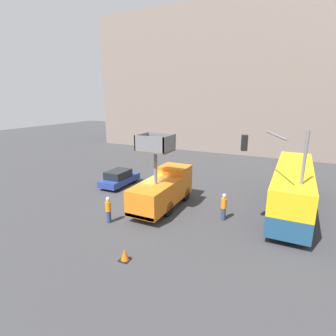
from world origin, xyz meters
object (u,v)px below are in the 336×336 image
Objects in this scene: traffic_cone_near_truck at (125,255)px; parked_car_curbside at (119,178)px; utility_truck at (163,188)px; city_bus at (292,185)px; road_worker_directing at (224,207)px; road_worker_near_truck at (108,210)px; traffic_light_pole at (282,166)px.

traffic_cone_near_truck is 12.27m from parked_car_curbside.
city_bus is at bearing 23.65° from utility_truck.
road_worker_directing is at bearing -1.02° from utility_truck.
utility_truck is at bearing -24.26° from parked_car_curbside.
utility_truck is at bearing 128.28° from city_bus.
road_worker_directing is 7.67m from traffic_cone_near_truck.
traffic_cone_near_truck is (-3.37, -6.86, -0.67)m from road_worker_directing.
parked_car_curbside is at bearing 72.28° from road_worker_near_truck.
utility_truck is at bearing 12.21° from road_worker_near_truck.
city_bus reaches higher than road_worker_directing.
traffic_light_pole is 4.80m from road_worker_directing.
traffic_cone_near_truck is at bearing 147.63° from road_worker_directing.
city_bus is 5.14m from traffic_light_pole.
traffic_cone_near_truck is at bearing -52.42° from parked_car_curbside.
road_worker_directing reaches higher than traffic_cone_near_truck.
city_bus reaches higher than parked_car_curbside.
traffic_light_pole is 15.05m from parked_car_curbside.
traffic_light_pole is at bearing -31.28° from road_worker_near_truck.
utility_truck is 1.53× the size of parked_car_curbside.
traffic_light_pole reaches higher than utility_truck.
traffic_cone_near_truck is at bearing -90.46° from road_worker_near_truck.
traffic_light_pole is (-0.71, -4.48, 2.42)m from city_bus.
traffic_cone_near_truck is (1.32, -6.94, -1.26)m from utility_truck.
city_bus reaches higher than traffic_cone_near_truck.
parked_car_curbside reaches higher than traffic_cone_near_truck.
traffic_light_pole is at bearing -13.50° from parked_car_curbside.
road_worker_near_truck is at bearing -162.41° from traffic_light_pole.
traffic_light_pole is at bearing -4.53° from utility_truck.
city_bus is 6.51× the size of road_worker_near_truck.
traffic_cone_near_truck is (-7.44, -10.78, -1.63)m from city_bus.
road_worker_near_truck is at bearing 139.89° from city_bus.
road_worker_directing is 11.22m from parked_car_curbside.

